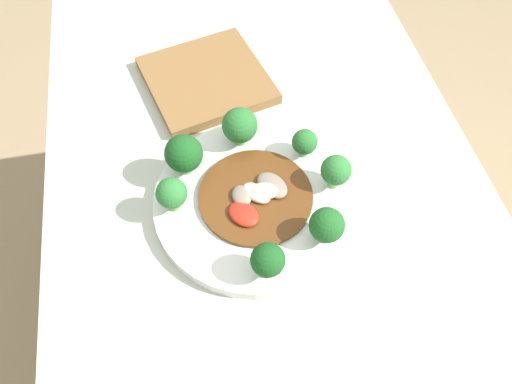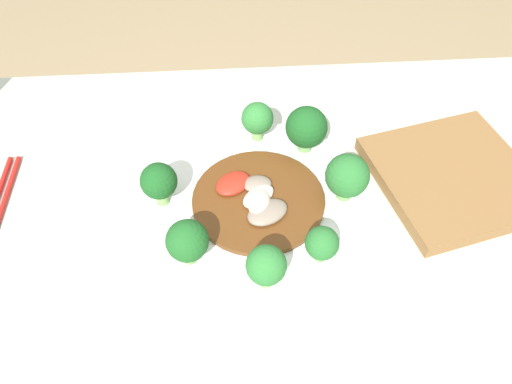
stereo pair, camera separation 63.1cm
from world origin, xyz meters
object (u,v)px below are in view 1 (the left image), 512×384
Objects in this scene: broccoli_southwest at (184,154)px; broccoli_northeast at (327,225)px; broccoli_west at (240,126)px; broccoli_east at (268,260)px; cutting_board at (207,80)px; plate at (256,203)px; stirfry_center at (257,197)px; broccoli_northwest at (305,142)px; broccoli_north at (336,170)px; broccoli_south at (172,194)px.

broccoli_northeast is (0.16, 0.18, -0.00)m from broccoli_southwest.
broccoli_west is 0.24m from broccoli_east.
plate is at bearing 7.27° from cutting_board.
stirfry_center is at bearing 175.42° from broccoli_east.
plate is 6.12× the size of broccoli_northwest.
broccoli_west is 0.39× the size of stirfry_center.
cutting_board is (-0.28, -0.04, -0.00)m from plate.
broccoli_east is 1.05× the size of broccoli_north.
broccoli_southwest is 1.37× the size of broccoli_northwest.
broccoli_west is 0.22m from broccoli_northeast.
cutting_board is at bearing -172.73° from plate.
broccoli_southwest is 0.28× the size of cutting_board.
plate is 0.13m from broccoli_west.
stirfry_center is (0.12, 0.00, -0.03)m from broccoli_west.
broccoli_southwest reaches higher than broccoli_east.
broccoli_south is 0.25× the size of cutting_board.
broccoli_east is at bearing -4.10° from plate.
broccoli_southwest is 0.40× the size of stirfry_center.
plate is 0.13m from broccoli_northeast.
broccoli_east is 0.17m from broccoli_south.
broccoli_north is at bearing 24.54° from broccoli_northwest.
broccoli_south reaches higher than stirfry_center.
broccoli_north is at bearing 71.72° from broccoli_southwest.
broccoli_northwest reaches higher than cutting_board.
plate is at bearing -135.65° from broccoli_northeast.
broccoli_south is at bearing -114.87° from broccoli_northeast.
broccoli_south is (0.07, -0.03, -0.00)m from broccoli_southwest.
cutting_board is at bearing -172.54° from stirfry_center.
broccoli_northeast is (0.09, -0.04, -0.00)m from broccoli_north.
broccoli_southwest is 1.09× the size of broccoli_east.
plate is 0.13m from broccoli_north.
broccoli_east reaches higher than stirfry_center.
broccoli_north is at bearing 88.72° from broccoli_south.
broccoli_east is 1.03× the size of broccoli_northeast.
broccoli_east is at bearing -4.58° from stirfry_center.
cutting_board is (-0.16, -0.03, -0.05)m from broccoli_west.
stirfry_center is at bearing 51.48° from broccoli_southwest.
stirfry_center is at bearing 65.32° from plate.
broccoli_northeast is (-0.04, 0.09, -0.00)m from broccoli_east.
broccoli_southwest reaches higher than plate.
broccoli_east is 0.40m from cutting_board.
plate is 5.10× the size of broccoli_south.
broccoli_northeast reaches higher than stirfry_center.
stirfry_center is (-0.12, 0.01, -0.03)m from broccoli_east.
stirfry_center is at bearing -51.98° from broccoli_northwest.
broccoli_south is (-0.13, -0.11, -0.00)m from broccoli_east.
broccoli_west is at bearing 11.41° from cutting_board.
broccoli_west is 0.17m from broccoli_north.
cutting_board is at bearing -150.26° from broccoli_north.
plate is 0.13m from broccoli_east.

